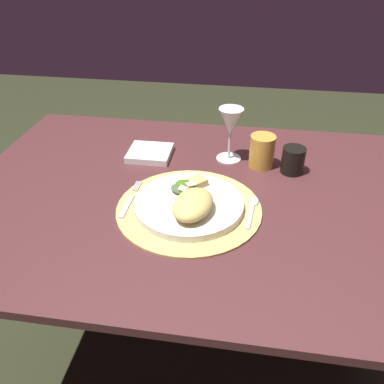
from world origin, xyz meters
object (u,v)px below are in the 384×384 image
at_px(fork, 130,201).
at_px(dinner_plate, 189,204).
at_px(dark_tumbler, 293,160).
at_px(amber_tumbler, 262,151).
at_px(dining_table, 210,231).
at_px(spoon, 252,206).
at_px(wine_glass, 231,124).
at_px(napkin, 150,153).

bearing_deg(fork, dinner_plate, -0.99).
bearing_deg(dark_tumbler, amber_tumbler, 165.66).
xyz_separation_m(dining_table, dinner_plate, (-0.05, -0.08, 0.14)).
xyz_separation_m(dinner_plate, spoon, (0.16, 0.03, -0.01)).
height_order(fork, wine_glass, wine_glass).
bearing_deg(dining_table, spoon, -24.66).
distance_m(dinner_plate, amber_tumbler, 0.31).
bearing_deg(dining_table, amber_tumbler, 53.95).
distance_m(spoon, napkin, 0.40).
height_order(dining_table, spoon, spoon).
height_order(napkin, amber_tumbler, amber_tumbler).
bearing_deg(dark_tumbler, fork, -151.71).
bearing_deg(fork, dark_tumbler, 28.29).
height_order(spoon, amber_tumbler, amber_tumbler).
bearing_deg(dinner_plate, spoon, 9.65).
bearing_deg(spoon, dark_tumbler, 62.03).
distance_m(dining_table, spoon, 0.18).
xyz_separation_m(dinner_plate, fork, (-0.16, 0.00, -0.01)).
xyz_separation_m(fork, napkin, (-0.01, 0.26, 0.00)).
distance_m(dinner_plate, wine_glass, 0.31).
xyz_separation_m(spoon, wine_glass, (-0.08, 0.25, 0.11)).
bearing_deg(spoon, wine_glass, 107.62).
relative_size(spoon, napkin, 1.08).
bearing_deg(amber_tumbler, wine_glass, 165.37).
relative_size(spoon, wine_glass, 0.86).
distance_m(fork, amber_tumbler, 0.42).
bearing_deg(wine_glass, spoon, -72.38).
xyz_separation_m(dining_table, amber_tumbler, (0.13, 0.18, 0.18)).
relative_size(dinner_plate, amber_tumbler, 2.84).
bearing_deg(wine_glass, dark_tumbler, -14.49).
xyz_separation_m(dinner_plate, amber_tumbler, (0.18, 0.25, 0.03)).
height_order(dining_table, dark_tumbler, dark_tumbler).
xyz_separation_m(dinner_plate, dark_tumbler, (0.27, 0.23, 0.02)).
bearing_deg(wine_glass, fork, -130.40).
bearing_deg(amber_tumbler, dark_tumbler, -14.34).
height_order(dinner_plate, fork, dinner_plate).
bearing_deg(dinner_plate, fork, 179.01).
relative_size(spoon, amber_tumbler, 1.45).
distance_m(dining_table, dark_tumbler, 0.31).
distance_m(dinner_plate, napkin, 0.31).
bearing_deg(spoon, dinner_plate, -170.35).
bearing_deg(fork, spoon, 4.41).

